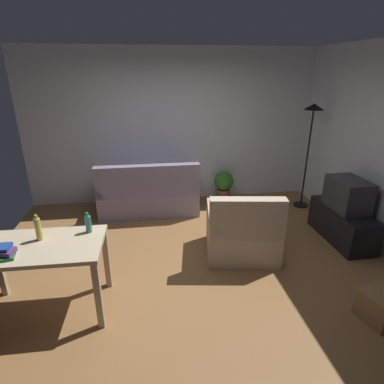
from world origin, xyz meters
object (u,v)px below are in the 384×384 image
(desk, at_px, (40,255))
(book_stack, at_px, (0,253))
(tv_stand, at_px, (342,224))
(couch, at_px, (149,195))
(tv, at_px, (348,194))
(armchair, at_px, (242,233))
(potted_plant, at_px, (224,184))
(torchiere_lamp, at_px, (311,128))
(bottle_tall, at_px, (88,224))
(bottle_squat, at_px, (38,229))

(desk, bearing_deg, book_stack, -145.38)
(tv_stand, height_order, desk, desk)
(book_stack, bearing_deg, couch, 61.71)
(desk, bearing_deg, tv_stand, 14.36)
(tv, distance_m, desk, 3.92)
(tv_stand, relative_size, armchair, 1.08)
(couch, bearing_deg, potted_plant, -167.39)
(tv, bearing_deg, potted_plant, 38.91)
(couch, relative_size, torchiere_lamp, 0.92)
(tv, xyz_separation_m, armchair, (-1.55, -0.19, -0.38))
(tv, distance_m, bottle_tall, 3.44)
(desk, bearing_deg, couch, 65.93)
(torchiere_lamp, xyz_separation_m, bottle_squat, (-3.81, -2.04, -0.53))
(tv_stand, xyz_separation_m, bottle_squat, (-3.81, -0.81, 0.64))
(bottle_squat, height_order, bottle_tall, bottle_squat)
(torchiere_lamp, relative_size, potted_plant, 3.18)
(bottle_squat, bearing_deg, torchiere_lamp, 28.12)
(tv_stand, height_order, bottle_squat, bottle_squat)
(tv, height_order, book_stack, tv)
(armchair, bearing_deg, bottle_squat, 24.01)
(bottle_tall, bearing_deg, torchiere_lamp, 30.03)
(tv_stand, xyz_separation_m, torchiere_lamp, (0.00, 1.22, 1.17))
(tv_stand, relative_size, bottle_squat, 4.12)
(bottle_squat, bearing_deg, tv, 12.01)
(torchiere_lamp, xyz_separation_m, armchair, (-1.55, -1.41, -1.09))
(desk, bearing_deg, bottle_tall, 24.74)
(tv_stand, relative_size, torchiere_lamp, 0.61)
(bottle_squat, bearing_deg, armchair, 15.38)
(torchiere_lamp, xyz_separation_m, potted_plant, (-1.35, 0.45, -1.08))
(couch, bearing_deg, book_stack, 61.71)
(tv, relative_size, bottle_squat, 2.24)
(torchiere_lamp, xyz_separation_m, bottle_tall, (-3.36, -1.94, -0.56))
(tv_stand, height_order, bottle_tall, bottle_tall)
(couch, xyz_separation_m, bottle_squat, (-1.07, -2.17, 0.57))
(couch, relative_size, tv, 2.77)
(tv, bearing_deg, couch, 63.62)
(torchiere_lamp, bearing_deg, armchair, -137.64)
(desk, xyz_separation_m, potted_plant, (2.45, 2.59, -0.32))
(desk, distance_m, bottle_tall, 0.53)
(desk, bearing_deg, armchair, 18.68)
(tv_stand, distance_m, tv, 0.46)
(armchair, xyz_separation_m, book_stack, (-2.51, -0.90, 0.49))
(couch, height_order, bottle_tall, bottle_tall)
(tv_stand, xyz_separation_m, armchair, (-1.55, -0.19, 0.08))
(desk, distance_m, bottle_squat, 0.25)
(bottle_tall, bearing_deg, couch, 73.53)
(torchiere_lamp, height_order, armchair, torchiere_lamp)
(tv_stand, distance_m, torchiere_lamp, 1.70)
(armchair, xyz_separation_m, bottle_squat, (-2.26, -0.62, 0.56))
(tv_stand, relative_size, desk, 0.91)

